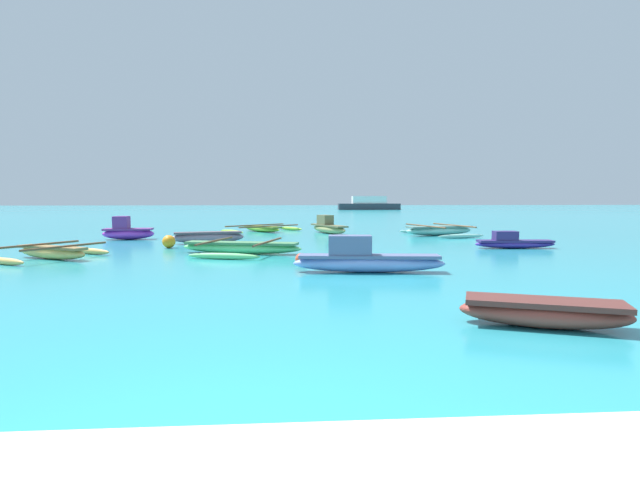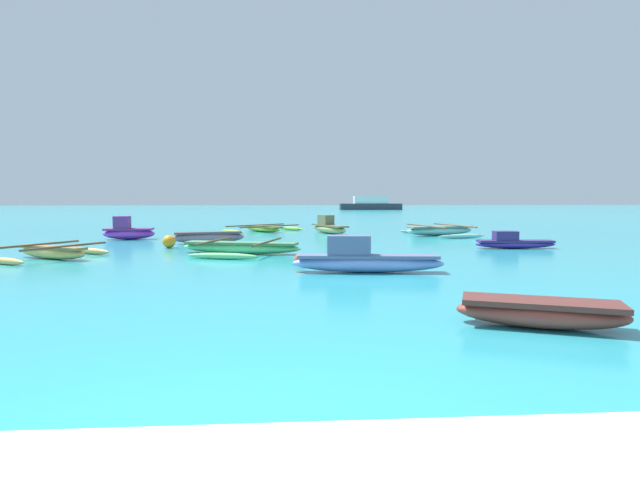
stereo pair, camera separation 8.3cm
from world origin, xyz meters
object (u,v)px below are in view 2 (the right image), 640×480
at_px(moored_boat_6, 208,237).
at_px(moored_boat_0, 541,312).
at_px(distant_ferry, 371,204).
at_px(moored_boat_8, 440,230).
at_px(moored_boat_1, 128,231).
at_px(moored_boat_5, 241,247).
at_px(moored_boat_3, 513,242).
at_px(moored_boat_9, 263,229).
at_px(mooring_buoy_0, 169,242).
at_px(moored_boat_2, 364,259).
at_px(moored_boat_4, 329,227).
at_px(moored_boat_7, 52,252).
at_px(mooring_buoy_2, 301,259).

bearing_deg(moored_boat_6, moored_boat_0, -76.81).
bearing_deg(distant_ferry, moored_boat_8, -95.99).
relative_size(moored_boat_1, moored_boat_5, 0.55).
distance_m(moored_boat_3, moored_boat_9, 13.67).
relative_size(moored_boat_9, mooring_buoy_0, 9.39).
relative_size(moored_boat_2, moored_boat_9, 0.85).
height_order(moored_boat_4, mooring_buoy_0, moored_boat_4).
bearing_deg(mooring_buoy_0, moored_boat_5, -36.29).
xyz_separation_m(moored_boat_6, distant_ferry, (16.37, 56.46, 0.59)).
bearing_deg(moored_boat_2, moored_boat_4, 94.65).
distance_m(moored_boat_8, mooring_buoy_0, 13.15).
xyz_separation_m(moored_boat_3, moored_boat_6, (-11.60, 2.82, 0.04)).
bearing_deg(moored_boat_5, moored_boat_3, 21.13).
xyz_separation_m(moored_boat_2, moored_boat_9, (-3.22, 15.18, -0.15)).
height_order(moored_boat_1, moored_boat_7, moored_boat_1).
distance_m(moored_boat_5, moored_boat_7, 5.75).
distance_m(moored_boat_1, moored_boat_4, 9.88).
relative_size(moored_boat_0, mooring_buoy_0, 5.10).
xyz_separation_m(moored_boat_2, moored_boat_8, (5.67, 11.93, -0.08)).
xyz_separation_m(moored_boat_1, moored_boat_3, (15.52, -5.04, -0.14)).
distance_m(moored_boat_0, moored_boat_1, 19.32).
relative_size(moored_boat_9, distant_ferry, 0.47).
bearing_deg(moored_boat_3, moored_boat_0, -108.95).
bearing_deg(distant_ferry, mooring_buoy_0, -106.76).
relative_size(moored_boat_0, moored_boat_4, 0.73).
relative_size(moored_boat_1, mooring_buoy_2, 6.75).
bearing_deg(moored_boat_1, moored_boat_0, -60.00).
xyz_separation_m(moored_boat_2, distant_ferry, (11.22, 64.80, 0.53)).
bearing_deg(moored_boat_8, moored_boat_6, -175.69).
height_order(moored_boat_5, distant_ferry, distant_ferry).
bearing_deg(moored_boat_7, mooring_buoy_2, 15.14).
xyz_separation_m(moored_boat_4, mooring_buoy_0, (-6.61, -7.21, -0.09)).
xyz_separation_m(moored_boat_6, moored_boat_9, (1.93, 6.85, -0.09)).
xyz_separation_m(moored_boat_4, moored_boat_9, (-3.50, 1.44, -0.16)).
height_order(moored_boat_3, moored_boat_5, moored_boat_3).
bearing_deg(moored_boat_9, moored_boat_0, -25.51).
relative_size(moored_boat_1, moored_boat_6, 0.77).
bearing_deg(moored_boat_8, moored_boat_9, 145.84).
relative_size(moored_boat_0, mooring_buoy_2, 7.24).
xyz_separation_m(moored_boat_0, moored_boat_9, (-4.93, 20.66, -0.05)).
bearing_deg(moored_boat_1, moored_boat_8, 1.40).
relative_size(moored_boat_0, moored_boat_1, 1.07).
bearing_deg(distant_ferry, moored_boat_7, -108.31).
bearing_deg(moored_boat_2, moored_boat_0, -66.84).
xyz_separation_m(moored_boat_1, moored_boat_9, (5.85, 4.63, -0.19)).
bearing_deg(mooring_buoy_2, moored_boat_2, -42.54).
height_order(moored_boat_3, mooring_buoy_2, moored_boat_3).
distance_m(moored_boat_2, moored_boat_3, 8.48).
height_order(moored_boat_2, moored_boat_7, moored_boat_2).
bearing_deg(moored_boat_5, moored_boat_7, -154.31).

